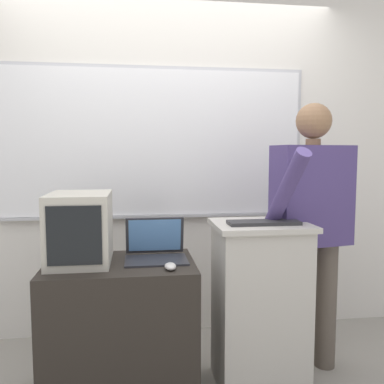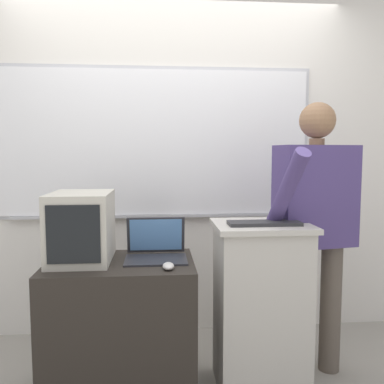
# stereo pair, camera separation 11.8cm
# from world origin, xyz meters

# --- Properties ---
(back_wall) EXTENTS (6.40, 0.17, 2.61)m
(back_wall) POSITION_xyz_m (-0.01, 1.21, 1.31)
(back_wall) COLOR silver
(back_wall) RESTS_ON ground_plane
(lectern_podium) EXTENTS (0.55, 0.45, 0.98)m
(lectern_podium) POSITION_xyz_m (0.48, 0.33, 0.49)
(lectern_podium) COLOR #BCB7AD
(lectern_podium) RESTS_ON ground_plane
(side_desk) EXTENTS (0.82, 0.56, 0.78)m
(side_desk) POSITION_xyz_m (-0.33, 0.31, 0.39)
(side_desk) COLOR #28231E
(side_desk) RESTS_ON ground_plane
(person_presenter) EXTENTS (0.64, 0.59, 1.68)m
(person_presenter) POSITION_xyz_m (0.83, 0.44, 0.98)
(person_presenter) COLOR brown
(person_presenter) RESTS_ON ground_plane
(laptop) EXTENTS (0.35, 0.29, 0.23)m
(laptop) POSITION_xyz_m (-0.13, 0.39, 0.84)
(laptop) COLOR #28282D
(laptop) RESTS_ON side_desk
(wireless_keyboard) EXTENTS (0.40, 0.14, 0.02)m
(wireless_keyboard) POSITION_xyz_m (0.47, 0.28, 0.99)
(wireless_keyboard) COLOR #2D2D30
(wireless_keyboard) RESTS_ON lectern_podium
(computer_mouse_by_laptop) EXTENTS (0.06, 0.10, 0.03)m
(computer_mouse_by_laptop) POSITION_xyz_m (-0.07, 0.14, 0.79)
(computer_mouse_by_laptop) COLOR silver
(computer_mouse_by_laptop) RESTS_ON side_desk
(crt_monitor) EXTENTS (0.33, 0.44, 0.38)m
(crt_monitor) POSITION_xyz_m (-0.55, 0.35, 0.97)
(crt_monitor) COLOR #BCB7A8
(crt_monitor) RESTS_ON side_desk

